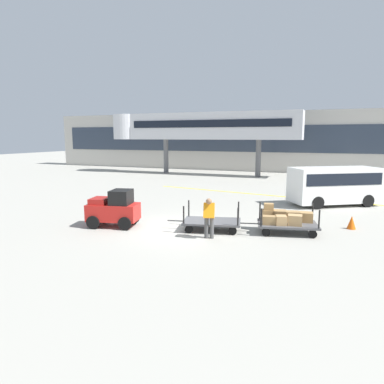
{
  "coord_description": "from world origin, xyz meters",
  "views": [
    {
      "loc": [
        5.67,
        -13.11,
        3.8
      ],
      "look_at": [
        -0.36,
        2.08,
        1.21
      ],
      "focal_mm": 32.91,
      "sensor_mm": 36.0,
      "label": 1
    }
  ],
  "objects_px": {
    "baggage_cart_middle": "(286,220)",
    "baggage_handler": "(209,216)",
    "baggage_cart_lead": "(212,222)",
    "baggage_tug": "(114,209)",
    "shuttle_van": "(334,183)",
    "safety_cone_near": "(352,222)"
  },
  "relations": [
    {
      "from": "baggage_tug",
      "to": "baggage_handler",
      "type": "relative_size",
      "value": 1.47
    },
    {
      "from": "baggage_cart_middle",
      "to": "baggage_handler",
      "type": "distance_m",
      "value": 3.23
    },
    {
      "from": "baggage_tug",
      "to": "shuttle_van",
      "type": "xyz_separation_m",
      "value": [
        8.67,
        8.55,
        0.48
      ]
    },
    {
      "from": "baggage_cart_middle",
      "to": "safety_cone_near",
      "type": "distance_m",
      "value": 2.95
    },
    {
      "from": "safety_cone_near",
      "to": "baggage_tug",
      "type": "bearing_deg",
      "value": -160.73
    },
    {
      "from": "baggage_cart_lead",
      "to": "baggage_tug",
      "type": "bearing_deg",
      "value": -166.81
    },
    {
      "from": "shuttle_van",
      "to": "safety_cone_near",
      "type": "distance_m",
      "value": 5.41
    },
    {
      "from": "baggage_cart_middle",
      "to": "baggage_handler",
      "type": "bearing_deg",
      "value": -142.87
    },
    {
      "from": "baggage_tug",
      "to": "baggage_cart_middle",
      "type": "bearing_deg",
      "value": 13.82
    },
    {
      "from": "safety_cone_near",
      "to": "shuttle_van",
      "type": "bearing_deg",
      "value": 97.57
    },
    {
      "from": "baggage_tug",
      "to": "baggage_cart_lead",
      "type": "distance_m",
      "value": 4.18
    },
    {
      "from": "baggage_cart_lead",
      "to": "baggage_cart_middle",
      "type": "distance_m",
      "value": 2.95
    },
    {
      "from": "baggage_cart_middle",
      "to": "baggage_handler",
      "type": "height_order",
      "value": "baggage_handler"
    },
    {
      "from": "baggage_cart_lead",
      "to": "baggage_cart_middle",
      "type": "bearing_deg",
      "value": 14.72
    },
    {
      "from": "shuttle_van",
      "to": "safety_cone_near",
      "type": "height_order",
      "value": "shuttle_van"
    },
    {
      "from": "baggage_cart_lead",
      "to": "shuttle_van",
      "type": "bearing_deg",
      "value": 58.69
    },
    {
      "from": "baggage_cart_lead",
      "to": "safety_cone_near",
      "type": "bearing_deg",
      "value": 23.61
    },
    {
      "from": "baggage_handler",
      "to": "baggage_tug",
      "type": "bearing_deg",
      "value": 176.82
    },
    {
      "from": "baggage_cart_middle",
      "to": "baggage_handler",
      "type": "relative_size",
      "value": 1.98
    },
    {
      "from": "baggage_handler",
      "to": "shuttle_van",
      "type": "relative_size",
      "value": 0.31
    },
    {
      "from": "baggage_handler",
      "to": "shuttle_van",
      "type": "height_order",
      "value": "shuttle_van"
    },
    {
      "from": "baggage_cart_lead",
      "to": "baggage_handler",
      "type": "bearing_deg",
      "value": -76.37
    }
  ]
}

